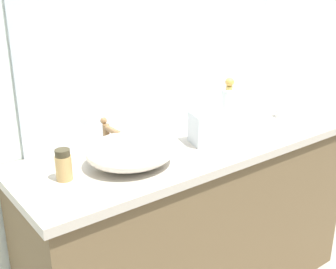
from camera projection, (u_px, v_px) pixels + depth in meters
name	position (u px, v px, depth m)	size (l,w,h in m)	color
bathroom_wall_rear	(176.00, 34.00, 2.08)	(6.00, 0.06, 2.60)	silver
vanity_counter	(197.00, 223.00, 2.08)	(1.69, 0.55, 0.86)	brown
wall_mirror_panel	(163.00, 33.00, 1.98)	(1.41, 0.01, 0.91)	#B2BCC6
sink_basin	(131.00, 151.00, 1.67)	(0.36, 0.32, 0.12)	silver
faucet	(108.00, 133.00, 1.79)	(0.03, 0.14, 0.14)	olive
soap_dispenser	(228.00, 104.00, 2.13)	(0.07, 0.07, 0.24)	white
lotion_bottle	(64.00, 165.00, 1.54)	(0.06, 0.06, 0.12)	tan
tissue_box	(206.00, 127.00, 1.88)	(0.15, 0.15, 0.18)	silver
candle_jar	(280.00, 113.00, 2.26)	(0.06, 0.06, 0.04)	silver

